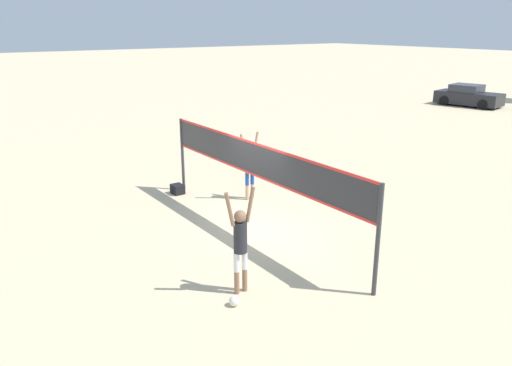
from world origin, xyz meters
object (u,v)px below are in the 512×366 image
player_blocker (250,165)px  gear_bag (178,189)px  volleyball_net (256,165)px  player_spiker (240,239)px  volleyball (234,301)px  parked_car_mid (468,96)px

player_blocker → gear_bag: 2.65m
volleyball_net → player_spiker: 3.41m
volleyball → player_spiker: bearing=132.5°
volleyball_net → parked_car_mid: 26.17m
volleyball_net → player_spiker: (2.54, -2.19, -0.63)m
player_blocker → volleyball: 6.49m
volleyball_net → player_blocker: volleyball_net is taller
player_spiker → player_blocker: bearing=53.5°
volleyball_net → player_spiker: size_ratio=3.77×
player_spiker → volleyball: 1.23m
player_blocker → gear_bag: (-1.82, -1.65, -0.99)m
volleyball_net → volleyball: size_ratio=39.80×
volleyball_net → gear_bag: 4.35m
player_spiker → gear_bag: (-6.53, 1.83, -1.05)m
volleyball → gear_bag: 7.26m
parked_car_mid → player_blocker: bearing=-83.1°
volleyball → gear_bag: (-6.91, 2.24, 0.05)m
volleyball_net → player_blocker: 2.62m
volleyball_net → volleyball: volleyball_net is taller
volleyball_net → parked_car_mid: volleyball_net is taller
volleyball_net → player_spiker: bearing=-40.8°
player_blocker → volleyball_net: bearing=59.2°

